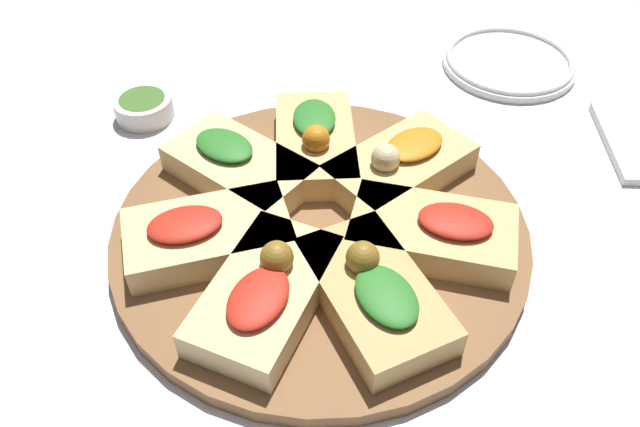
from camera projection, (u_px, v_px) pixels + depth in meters
ground_plane at (320, 236)px, 0.65m from camera, size 3.00×3.00×0.00m
serving_board at (320, 230)px, 0.65m from camera, size 0.43×0.43×0.02m
focaccia_slice_0 at (434, 232)px, 0.61m from camera, size 0.12×0.17×0.04m
focaccia_slice_1 at (400, 165)px, 0.68m from camera, size 0.18×0.15×0.06m
focaccia_slice_2 at (315, 141)px, 0.71m from camera, size 0.18×0.15×0.06m
focaccia_slice_3 at (238, 166)px, 0.68m from camera, size 0.12×0.17×0.04m
focaccia_slice_4 at (207, 235)px, 0.61m from camera, size 0.17×0.18×0.04m
focaccia_slice_5 at (270, 294)px, 0.55m from camera, size 0.16×0.09×0.06m
focaccia_slice_6 at (374, 292)px, 0.55m from camera, size 0.17×0.18×0.06m
plate_right at (509, 62)px, 0.88m from camera, size 0.18×0.18×0.02m
dipping_bowl at (144, 107)px, 0.79m from camera, size 0.07×0.07×0.03m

